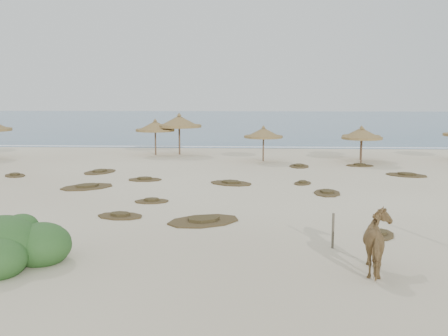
{
  "coord_description": "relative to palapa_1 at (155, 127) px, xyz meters",
  "views": [
    {
      "loc": [
        1.4,
        -17.91,
        4.56
      ],
      "look_at": [
        0.2,
        5.0,
        1.2
      ],
      "focal_mm": 40.0,
      "sensor_mm": 36.0,
      "label": 1
    }
  ],
  "objects": [
    {
      "name": "palapa_4",
      "position": [
        14.72,
        -4.1,
        -0.21
      ],
      "size": [
        3.5,
        3.5,
        2.52
      ],
      "rotation": [
        0.0,
        0.0,
        -0.38
      ],
      "color": "brown",
      "rests_on": "ground"
    },
    {
      "name": "scrub_4",
      "position": [
        10.86,
        -14.69,
        -2.12
      ],
      "size": [
        1.43,
        2.01,
        0.16
      ],
      "rotation": [
        0.0,
        0.0,
        1.46
      ],
      "color": "#503E23",
      "rests_on": "ground"
    },
    {
      "name": "palapa_3",
      "position": [
        8.17,
        -3.27,
        -0.22
      ],
      "size": [
        3.21,
        3.21,
        2.5
      ],
      "rotation": [
        0.0,
        0.0,
        0.23
      ],
      "color": "brown",
      "rests_on": "ground"
    },
    {
      "name": "palapa_1",
      "position": [
        0.0,
        0.0,
        0.0
      ],
      "size": [
        3.79,
        3.79,
        2.79
      ],
      "rotation": [
        0.0,
        0.0,
        -0.33
      ],
      "color": "brown",
      "rests_on": "ground"
    },
    {
      "name": "scrub_9",
      "position": [
        5.58,
        -20.21,
        -2.12
      ],
      "size": [
        3.25,
        2.85,
        0.16
      ],
      "rotation": [
        0.0,
        0.0,
        0.49
      ],
      "color": "#503E23",
      "rests_on": "ground"
    },
    {
      "name": "scrub_7",
      "position": [
        10.42,
        -5.84,
        -2.12
      ],
      "size": [
        1.43,
        2.04,
        0.16
      ],
      "rotation": [
        0.0,
        0.0,
        1.48
      ],
      "color": "#503E23",
      "rests_on": "ground"
    },
    {
      "name": "horse",
      "position": [
        10.61,
        -25.17,
        -1.38
      ],
      "size": [
        1.06,
        1.95,
        1.58
      ],
      "primitive_type": "imported",
      "rotation": [
        0.0,
        0.0,
        3.02
      ],
      "color": "#9C7A47",
      "rests_on": "ground"
    },
    {
      "name": "scrub_11",
      "position": [
        2.36,
        -19.63,
        -2.12
      ],
      "size": [
        1.94,
        1.44,
        0.16
      ],
      "rotation": [
        0.0,
        0.0,
        2.97
      ],
      "color": "#503E23",
      "rests_on": "ground"
    },
    {
      "name": "scrub_12",
      "position": [
        11.52,
        -21.67,
        -2.12
      ],
      "size": [
        1.25,
        1.6,
        0.16
      ],
      "rotation": [
        0.0,
        0.0,
        1.31
      ],
      "color": "#503E23",
      "rests_on": "ground"
    },
    {
      "name": "scrub_6",
      "position": [
        -1.67,
        -8.9,
        -2.12
      ],
      "size": [
        2.27,
        2.72,
        0.16
      ],
      "rotation": [
        0.0,
        0.0,
        1.18
      ],
      "color": "#503E23",
      "rests_on": "ground"
    },
    {
      "name": "scrub_2",
      "position": [
        3.03,
        -16.94,
        -2.12
      ],
      "size": [
        1.6,
        1.16,
        0.16
      ],
      "rotation": [
        0.0,
        0.0,
        0.14
      ],
      "color": "#503E23",
      "rests_on": "ground"
    },
    {
      "name": "scrub_5",
      "position": [
        16.2,
        -9.15,
        -2.12
      ],
      "size": [
        2.74,
        2.4,
        0.16
      ],
      "rotation": [
        0.0,
        0.0,
        2.66
      ],
      "color": "#503E23",
      "rests_on": "ground"
    },
    {
      "name": "scrub_15",
      "position": [
        9.98,
        -12.12,
        -2.12
      ],
      "size": [
        1.26,
        1.5,
        0.16
      ],
      "rotation": [
        0.0,
        0.0,
        1.18
      ],
      "color": "#503E23",
      "rests_on": "ground"
    },
    {
      "name": "scrub_10",
      "position": [
        14.38,
        -5.32,
        -2.12
      ],
      "size": [
        1.83,
        1.27,
        0.16
      ],
      "rotation": [
        0.0,
        0.0,
        3.07
      ],
      "color": "#503E23",
      "rests_on": "ground"
    },
    {
      "name": "palapa_5",
      "position": [
        15.07,
        -2.24,
        -0.26
      ],
      "size": [
        3.49,
        3.49,
        2.46
      ],
      "rotation": [
        0.0,
        0.0,
        0.43
      ],
      "color": "brown",
      "rests_on": "ground"
    },
    {
      "name": "ground",
      "position": [
        5.85,
        -19.86,
        -2.17
      ],
      "size": [
        160.0,
        160.0,
        0.0
      ],
      "primitive_type": "plane",
      "color": "beige",
      "rests_on": "ground"
    },
    {
      "name": "scrub_13",
      "position": [
        1.57,
        -11.45,
        -2.12
      ],
      "size": [
        1.85,
        1.22,
        0.16
      ],
      "rotation": [
        0.0,
        0.0,
        0.01
      ],
      "color": "#503E23",
      "rests_on": "ground"
    },
    {
      "name": "foam_line",
      "position": [
        5.85,
        6.14,
        -2.16
      ],
      "size": [
        70.0,
        0.6,
        0.01
      ],
      "primitive_type": "cube",
      "color": "white",
      "rests_on": "ground"
    },
    {
      "name": "scrub_8",
      "position": [
        -6.11,
        -10.44,
        -2.12
      ],
      "size": [
        1.85,
        1.94,
        0.16
      ],
      "rotation": [
        0.0,
        0.0,
        2.25
      ],
      "color": "#503E23",
      "rests_on": "ground"
    },
    {
      "name": "palapa_2",
      "position": [
        1.79,
        0.42,
        0.33
      ],
      "size": [
        4.09,
        4.09,
        3.22
      ],
      "rotation": [
        0.0,
        0.0,
        0.21
      ],
      "color": "brown",
      "rests_on": "ground"
    },
    {
      "name": "fence_post_far",
      "position": [
        9.75,
        -23.14,
        -1.63
      ],
      "size": [
        0.1,
        0.1,
        1.07
      ],
      "primitive_type": "cylinder",
      "rotation": [
        0.0,
        0.0,
        0.3
      ],
      "color": "brown",
      "rests_on": "ground"
    },
    {
      "name": "bush",
      "position": [
        0.6,
        -25.03,
        -1.66
      ],
      "size": [
        3.47,
        3.05,
        1.55
      ],
      "rotation": [
        0.0,
        0.0,
        -0.07
      ],
      "color": "#336029",
      "rests_on": "ground"
    },
    {
      "name": "ocean",
      "position": [
        5.85,
        55.14,
        -2.16
      ],
      "size": [
        200.0,
        100.0,
        0.01
      ],
      "primitive_type": "cube",
      "color": "navy",
      "rests_on": "ground"
    },
    {
      "name": "scrub_1",
      "position": [
        -0.84,
        -13.77,
        -2.12
      ],
      "size": [
        3.15,
        2.97,
        0.16
      ],
      "rotation": [
        0.0,
        0.0,
        0.65
      ],
      "color": "#503E23",
      "rests_on": "ground"
    },
    {
      "name": "scrub_3",
      "position": [
        6.28,
        -12.33,
        -2.12
      ],
      "size": [
        2.67,
        2.25,
        0.16
      ],
      "rotation": [
        0.0,
        0.0,
        2.73
      ],
      "color": "#503E23",
      "rests_on": "ground"
    }
  ]
}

